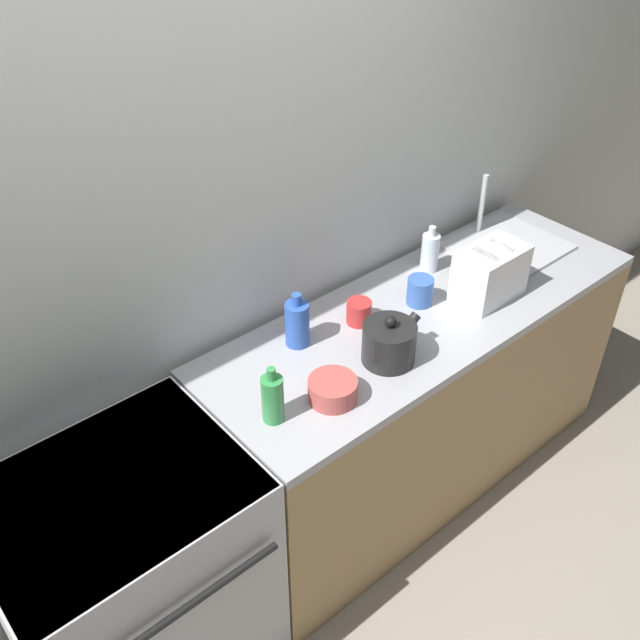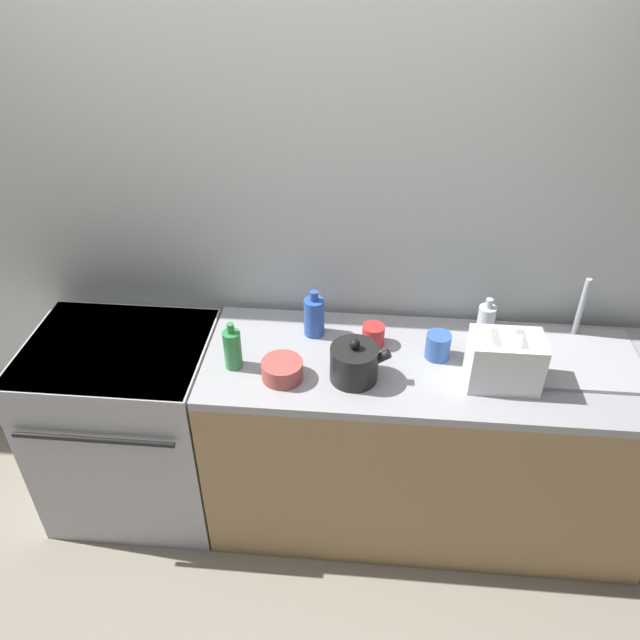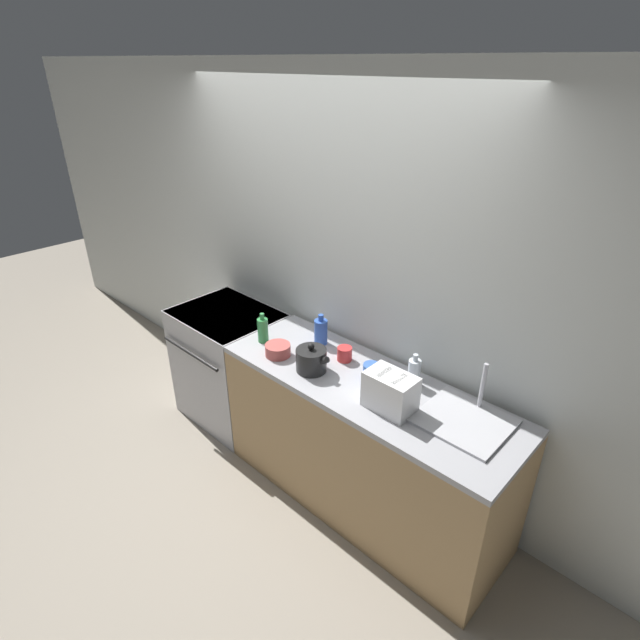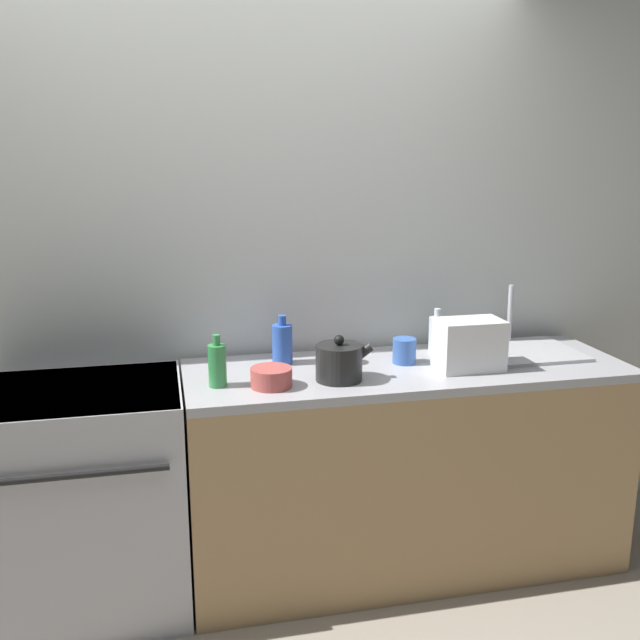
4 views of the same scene
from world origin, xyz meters
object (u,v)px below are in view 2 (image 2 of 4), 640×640
Objects in this scene: bottle_blue at (314,316)px; cup_red at (373,335)px; bottle_clear at (485,323)px; bottle_green at (233,349)px; toaster at (504,361)px; bowl at (282,370)px; cup_blue at (438,346)px; stove at (133,424)px; kettle at (355,363)px.

bottle_blue reaches higher than cup_red.
bottle_green reaches higher than bottle_clear.
bottle_green is at bearing 179.64° from toaster.
cup_red is at bearing 19.58° from bottle_green.
bottle_green reaches higher than bowl.
bottle_clear reaches higher than cup_blue.
stove is at bearing -168.52° from bottle_blue.
cup_blue reaches higher than bowl.
cup_blue reaches higher than stove.
bottle_blue reaches higher than bottle_green.
toaster reaches higher than bowl.
bowl is (-0.09, -0.30, -0.05)m from bottle_blue.
bowl is at bearing -144.47° from cup_red.
bottle_clear is 1.23× the size of bowl.
kettle is 0.60m from bottle_clear.
bottle_blue is 1.30× the size of bowl.
stove is 1.62m from bottle_clear.
bottle_blue is 0.38m from bottle_green.
toaster is at bearing -22.17° from cup_red.
toaster is at bearing -83.20° from bottle_clear.
kettle is 0.56m from toaster.
kettle is at bearing -153.64° from cup_blue.
cup_red is at bearing 6.21° from stove.
bowl is at bearing -10.19° from stove.
bottle_green is at bearing 176.42° from kettle.
cup_blue is (0.80, 0.13, -0.03)m from bottle_green.
toaster reaches higher than stove.
kettle is 1.11× the size of bottle_blue.
bottle_blue is (0.82, 0.17, 0.53)m from stove.
stove is 0.75m from bottle_green.
toaster is 0.84m from bowl.
cup_blue is at bearing 9.33° from bottle_green.
stove is at bearing -173.79° from cup_red.
bottle_green is (-1.00, -0.27, 0.00)m from bottle_clear.
bottle_clear is 0.47m from cup_red.
kettle is at bearing -3.58° from bottle_green.
bottle_green reaches higher than cup_red.
toaster reaches higher than kettle.
bottle_clear reaches higher than kettle.
bottle_blue is at bearing 161.34° from toaster.
cup_blue is at bearing -12.41° from bottle_blue.
stove is at bearing 169.81° from bowl.
toaster is 0.78m from bottle_blue.
toaster is at bearing -18.66° from bottle_blue.
bottle_green is (-0.48, 0.03, 0.01)m from kettle.
toaster is at bearing 2.39° from kettle.
cup_red is 0.57× the size of bowl.
cup_red is (0.07, 0.22, -0.03)m from kettle.
bottle_green reaches higher than kettle.
stove is 1.65m from toaster.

